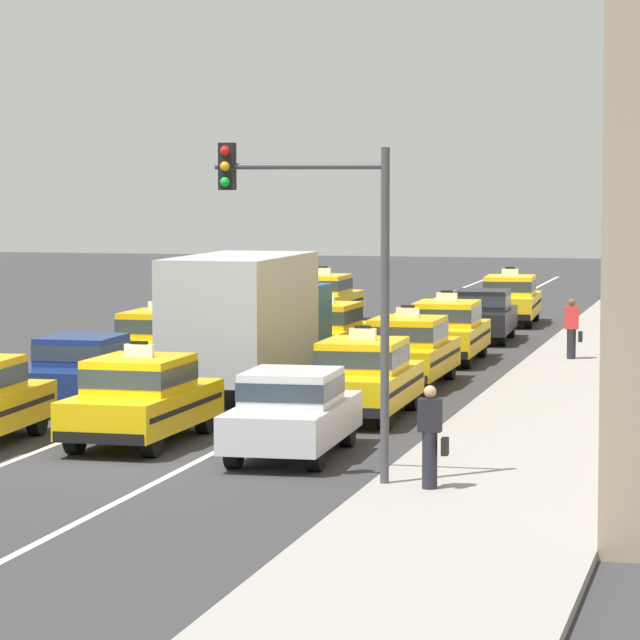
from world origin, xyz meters
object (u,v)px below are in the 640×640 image
at_px(taxi_center_nearest, 141,398).
at_px(sedan_left_second, 83,369).
at_px(box_truck_center_second, 250,319).
at_px(traffic_light_pole, 326,253).
at_px(taxi_center_third, 325,332).
at_px(taxi_left_sixth, 323,298).
at_px(taxi_left_fourth, 228,323).
at_px(taxi_left_third, 161,342).
at_px(pedestrian_mid_block, 431,437).
at_px(taxi_right_third, 408,350).
at_px(sedan_right_fifth, 483,314).
at_px(taxi_left_fifth, 277,309).
at_px(pedestrian_near_crosswalk, 572,329).
at_px(sedan_right_nearest, 292,411).
at_px(taxi_right_sixth, 510,299).
at_px(taxi_right_second, 364,377).
at_px(taxi_right_fourth, 447,330).

bearing_deg(taxi_center_nearest, sedan_left_second, 122.61).
relative_size(box_truck_center_second, traffic_light_pole, 1.25).
bearing_deg(taxi_center_third, taxi_left_sixth, 103.79).
bearing_deg(taxi_left_fourth, taxi_left_sixth, 89.36).
bearing_deg(taxi_left_third, box_truck_center_second, -46.42).
bearing_deg(pedestrian_mid_block, taxi_right_third, 102.21).
height_order(taxi_left_fourth, taxi_center_nearest, same).
distance_m(taxi_left_fourth, sedan_right_fifth, 8.50).
bearing_deg(taxi_left_fifth, traffic_light_pole, -73.27).
height_order(box_truck_center_second, pedestrian_near_crosswalk, box_truck_center_second).
distance_m(taxi_left_fourth, pedestrian_mid_block, 23.01).
bearing_deg(pedestrian_near_crosswalk, sedan_right_nearest, -100.88).
bearing_deg(sedan_left_second, taxi_left_fourth, 91.42).
bearing_deg(sedan_right_nearest, taxi_left_third, 118.85).
xyz_separation_m(taxi_left_fourth, sedan_right_nearest, (6.45, -17.53, -0.03)).
distance_m(taxi_right_sixth, traffic_light_pole, 32.72).
bearing_deg(taxi_left_fifth, pedestrian_mid_block, -70.00).
bearing_deg(pedestrian_mid_block, taxi_right_sixth, 95.49).
relative_size(taxi_right_second, pedestrian_mid_block, 2.81).
relative_size(taxi_left_sixth, traffic_light_pole, 0.82).
bearing_deg(taxi_center_nearest, taxi_right_fourth, 78.88).
height_order(taxi_right_fourth, pedestrian_near_crosswalk, taxi_right_fourth).
relative_size(pedestrian_near_crosswalk, pedestrian_mid_block, 0.99).
relative_size(taxi_left_third, sedan_right_fifth, 1.05).
distance_m(taxi_left_fifth, box_truck_center_second, 15.10).
bearing_deg(taxi_right_second, sedan_right_nearest, -91.66).
height_order(taxi_left_fourth, sedan_right_fifth, taxi_left_fourth).
bearing_deg(taxi_right_second, traffic_light_pole, -81.81).
xyz_separation_m(taxi_left_fourth, taxi_center_nearest, (3.28, -16.63, 0.00)).
height_order(sedan_left_second, taxi_right_sixth, taxi_right_sixth).
distance_m(taxi_left_sixth, taxi_right_third, 18.45).
height_order(box_truck_center_second, pedestrian_mid_block, box_truck_center_second).
height_order(taxi_center_nearest, taxi_center_third, same).
relative_size(sedan_left_second, taxi_left_fifth, 0.95).
bearing_deg(taxi_right_fourth, taxi_left_sixth, 118.19).
bearing_deg(taxi_right_third, pedestrian_near_crosswalk, 60.67).
relative_size(sedan_right_nearest, taxi_right_fourth, 0.95).
bearing_deg(sedan_left_second, pedestrian_near_crosswalk, 50.71).
distance_m(taxi_left_third, taxi_center_nearest, 11.35).
distance_m(taxi_left_third, traffic_light_pole, 17.04).
distance_m(sedan_right_fifth, taxi_right_sixth, 6.38).
xyz_separation_m(sedan_left_second, taxi_left_fifth, (-0.32, 17.41, 0.03)).
distance_m(sedan_left_second, box_truck_center_second, 4.14).
bearing_deg(pedestrian_mid_block, taxi_left_fifth, 110.00).
bearing_deg(pedestrian_mid_block, taxi_right_fourth, 98.91).
xyz_separation_m(taxi_left_sixth, box_truck_center_second, (3.17, -20.28, 0.90)).
bearing_deg(taxi_center_nearest, taxi_center_third, 89.70).
xyz_separation_m(sedan_left_second, taxi_center_third, (3.06, 9.82, 0.03)).
distance_m(taxi_left_third, taxi_left_fourth, 5.76).
height_order(taxi_center_nearest, pedestrian_mid_block, taxi_center_nearest).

